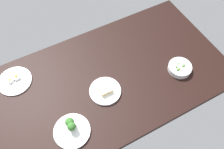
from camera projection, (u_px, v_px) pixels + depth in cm
name	position (u px, v px, depth cm)	size (l,w,h in cm)	color
dining_table	(112.00, 78.00, 151.16)	(149.63, 84.05, 4.00)	black
bowl_peas	(180.00, 68.00, 150.35)	(15.08, 15.08, 5.09)	silver
plate_eggs	(15.00, 81.00, 146.64)	(21.13, 21.13, 4.48)	silver
plate_broccoli	(72.00, 129.00, 128.59)	(20.54, 20.54, 8.57)	silver
plate_sandwich	(105.00, 91.00, 142.32)	(19.41, 19.41, 4.79)	silver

